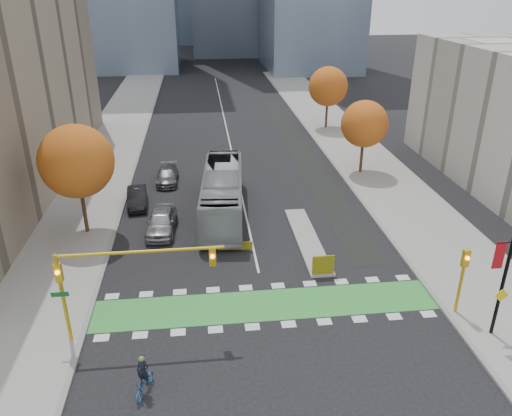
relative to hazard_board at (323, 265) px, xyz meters
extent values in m
plane|color=black|center=(-4.00, -4.20, -0.80)|extent=(300.00, 300.00, 0.00)
cube|color=gray|center=(-17.50, 15.80, -0.73)|extent=(7.00, 120.00, 0.15)
cube|color=gray|center=(9.50, 15.80, -0.73)|extent=(7.00, 120.00, 0.15)
cube|color=gray|center=(-14.00, 15.80, -0.73)|extent=(0.30, 120.00, 0.16)
cube|color=gray|center=(6.00, 15.80, -0.73)|extent=(0.30, 120.00, 0.16)
cube|color=green|center=(-4.00, -2.70, -0.79)|extent=(20.00, 3.00, 0.01)
cube|color=silver|center=(-4.00, 35.80, -0.80)|extent=(0.15, 70.00, 0.01)
cube|color=black|center=(3.50, 25.80, -0.80)|extent=(2.50, 50.00, 0.01)
cube|color=gray|center=(0.00, 4.80, -0.72)|extent=(1.60, 10.00, 0.16)
cube|color=yellow|center=(0.00, 0.00, 0.00)|extent=(1.40, 0.12, 1.30)
cylinder|color=#332114|center=(-16.00, 7.80, 1.82)|extent=(0.28, 0.28, 5.25)
sphere|color=#B15B15|center=(-16.00, 7.80, 4.83)|extent=(5.20, 5.20, 5.20)
cylinder|color=#332114|center=(8.00, 17.80, 1.47)|extent=(0.28, 0.28, 4.55)
sphere|color=#B15B15|center=(8.00, 17.80, 4.08)|extent=(4.40, 4.40, 4.40)
cylinder|color=#332114|center=(8.50, 33.80, 1.65)|extent=(0.28, 0.28, 4.90)
sphere|color=#B15B15|center=(8.50, 33.80, 4.45)|extent=(4.80, 4.80, 4.80)
cylinder|color=#BF9914|center=(-14.50, -4.70, 1.80)|extent=(0.20, 0.20, 5.20)
cylinder|color=#BF9914|center=(-10.50, -4.70, 4.30)|extent=(8.20, 0.16, 0.16)
cube|color=#BF9914|center=(-14.50, -4.70, 3.40)|extent=(0.35, 0.28, 1.00)
sphere|color=orange|center=(-14.50, -4.88, 3.50)|extent=(0.22, 0.22, 0.22)
cube|color=#BF9914|center=(-7.00, -4.70, 3.80)|extent=(0.35, 0.28, 1.00)
sphere|color=orange|center=(-7.00, -4.88, 3.90)|extent=(0.22, 0.22, 0.22)
cube|color=#0C5926|center=(-14.50, -5.10, 2.40)|extent=(0.85, 0.04, 0.25)
cylinder|color=#BF9914|center=(6.50, -4.70, 1.20)|extent=(0.18, 0.18, 4.00)
cube|color=#BF9914|center=(6.50, -4.70, 2.80)|extent=(0.35, 0.28, 1.00)
sphere|color=orange|center=(6.50, -4.88, 2.90)|extent=(0.22, 0.22, 0.22)
cylinder|color=black|center=(7.50, -6.70, 3.20)|extent=(0.18, 0.18, 8.00)
cube|color=#B01015|center=(6.95, -6.70, 4.10)|extent=(0.55, 0.03, 1.50)
cube|color=yellow|center=(7.50, -6.82, 1.80)|extent=(0.78, 0.04, 0.78)
imported|color=#215898|center=(-10.36, -8.72, -0.33)|extent=(1.17, 1.91, 0.95)
imported|color=black|center=(-10.36, -8.72, 0.48)|extent=(0.68, 0.55, 1.61)
sphere|color=#597F2D|center=(-10.36, -8.72, 1.14)|extent=(0.27, 0.27, 0.27)
imported|color=#9A9FA1|center=(-5.80, 10.00, 1.02)|extent=(4.11, 13.25, 3.63)
imported|color=#99989D|center=(-10.50, 7.40, 0.06)|extent=(2.36, 5.16, 1.72)
imported|color=black|center=(-12.78, 12.40, -0.08)|extent=(1.90, 4.48, 1.44)
imported|color=#545459|center=(-10.54, 17.40, -0.13)|extent=(1.99, 4.68, 1.35)
camera|label=1|loc=(-7.30, -26.38, 16.39)|focal=35.00mm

